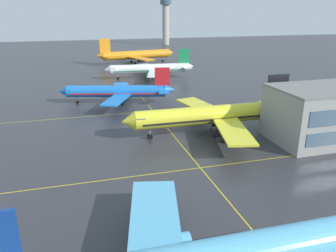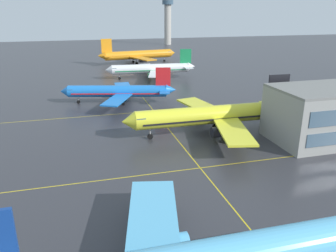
{
  "view_description": "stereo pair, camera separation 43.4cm",
  "coord_description": "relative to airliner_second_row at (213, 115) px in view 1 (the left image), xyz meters",
  "views": [
    {
      "loc": [
        -20.23,
        -16.26,
        26.77
      ],
      "look_at": [
        -3.96,
        41.37,
        5.84
      ],
      "focal_mm": 36.12,
      "sensor_mm": 36.0,
      "label": 1
    },
    {
      "loc": [
        -19.81,
        -16.38,
        26.77
      ],
      "look_at": [
        -3.96,
        41.37,
        5.84
      ],
      "focal_mm": 36.12,
      "sensor_mm": 36.0,
      "label": 2
    }
  ],
  "objects": [
    {
      "name": "airliner_second_row",
      "position": [
        0.0,
        0.0,
        0.0
      ],
      "size": [
        40.61,
        35.15,
        12.66
      ],
      "color": "yellow",
      "rests_on": "ground"
    },
    {
      "name": "airliner_third_row",
      "position": [
        -17.02,
        31.1,
        -0.7
      ],
      "size": [
        33.73,
        28.72,
        10.61
      ],
      "color": "blue",
      "rests_on": "ground"
    },
    {
      "name": "airliner_far_left_stand",
      "position": [
        0.65,
        65.49,
        -0.46
      ],
      "size": [
        36.42,
        31.34,
        11.32
      ],
      "color": "white",
      "rests_on": "ground"
    },
    {
      "name": "airliner_far_right_stand",
      "position": [
        2.24,
        105.12,
        0.05
      ],
      "size": [
        41.22,
        35.23,
        12.82
      ],
      "color": "orange",
      "rests_on": "ground"
    },
    {
      "name": "taxiway_markings",
      "position": [
        -9.0,
        -15.81,
        -4.32
      ],
      "size": [
        131.33,
        119.51,
        0.01
      ],
      "color": "yellow",
      "rests_on": "ground"
    },
    {
      "name": "control_tower",
      "position": [
        42.28,
        193.37,
        15.8
      ],
      "size": [
        8.82,
        8.82,
        34.37
      ],
      "color": "#ADA89E",
      "rests_on": "ground"
    }
  ]
}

